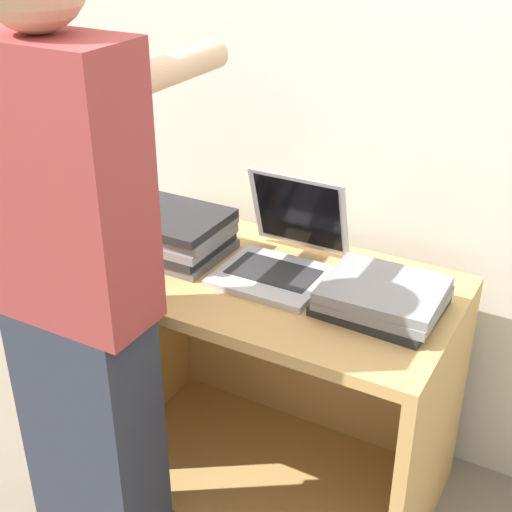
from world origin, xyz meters
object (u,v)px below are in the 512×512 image
laptop_open (281,255)px  laptop_stack_right (382,297)px  person (77,297)px  laptop_stack_left (174,234)px

laptop_open → laptop_stack_right: (0.33, -0.06, -0.01)m
laptop_open → laptop_stack_right: laptop_open is taller
laptop_stack_right → person: (-0.62, -0.49, 0.08)m
laptop_open → person: size_ratio=0.20×
laptop_stack_left → person: bearing=-83.2°
laptop_stack_left → laptop_stack_right: 0.68m
laptop_open → laptop_stack_left: size_ratio=1.07×
laptop_stack_right → laptop_open: bearing=169.8°
person → laptop_stack_left: bearing=96.8°
laptop_stack_right → person: bearing=-141.8°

